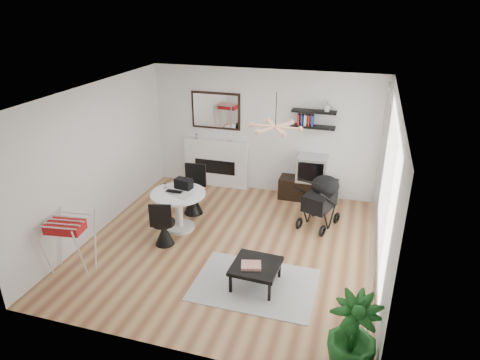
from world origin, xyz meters
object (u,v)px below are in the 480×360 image
(crt_tv, at_px, (312,168))
(drying_rack, at_px, (70,245))
(potted_plant, at_px, (353,335))
(dining_table, at_px, (179,205))
(fireplace, at_px, (216,157))
(stroller, at_px, (321,203))
(coffee_table, at_px, (256,267))
(tv_console, at_px, (308,189))

(crt_tv, distance_m, drying_rack, 4.93)
(potted_plant, bearing_deg, dining_table, 142.82)
(fireplace, relative_size, stroller, 2.01)
(dining_table, bearing_deg, coffee_table, -34.68)
(drying_rack, xyz_separation_m, potted_plant, (4.32, -0.72, 0.02))
(drying_rack, bearing_deg, tv_console, 41.85)
(coffee_table, bearing_deg, tv_console, 84.35)
(tv_console, distance_m, crt_tv, 0.50)
(crt_tv, bearing_deg, coffee_table, -96.56)
(tv_console, xyz_separation_m, potted_plant, (1.14, -4.45, 0.29))
(tv_console, height_order, stroller, stroller)
(tv_console, height_order, crt_tv, crt_tv)
(dining_table, xyz_separation_m, coffee_table, (1.82, -1.26, -0.16))
(dining_table, height_order, coffee_table, dining_table)
(crt_tv, xyz_separation_m, drying_rack, (-3.23, -3.72, -0.23))
(crt_tv, height_order, potted_plant, potted_plant)
(fireplace, xyz_separation_m, crt_tv, (2.20, -0.15, 0.05))
(stroller, bearing_deg, coffee_table, -88.26)
(fireplace, bearing_deg, drying_rack, -104.87)
(fireplace, height_order, stroller, fireplace)
(stroller, relative_size, potted_plant, 1.04)
(fireplace, xyz_separation_m, stroller, (2.53, -1.19, -0.22))
(fireplace, distance_m, stroller, 2.80)
(dining_table, xyz_separation_m, drying_rack, (-1.04, -1.76, 0.01))
(tv_console, height_order, dining_table, dining_table)
(crt_tv, height_order, drying_rack, crt_tv)
(dining_table, distance_m, coffee_table, 2.22)
(coffee_table, bearing_deg, dining_table, 145.32)
(drying_rack, relative_size, stroller, 0.89)
(crt_tv, relative_size, stroller, 0.57)
(fireplace, relative_size, dining_table, 2.12)
(crt_tv, bearing_deg, fireplace, 176.01)
(stroller, distance_m, potted_plant, 3.49)
(potted_plant, bearing_deg, stroller, 102.64)
(dining_table, relative_size, potted_plant, 0.98)
(fireplace, height_order, dining_table, fireplace)
(drying_rack, height_order, coffee_table, drying_rack)
(fireplace, height_order, tv_console, fireplace)
(fireplace, distance_m, potted_plant, 5.66)
(tv_console, xyz_separation_m, crt_tv, (0.05, -0.00, 0.50))
(fireplace, distance_m, tv_console, 2.20)
(tv_console, height_order, drying_rack, drying_rack)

